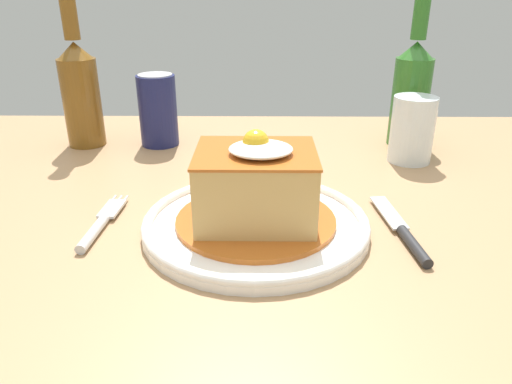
{
  "coord_description": "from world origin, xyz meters",
  "views": [
    {
      "loc": [
        0.02,
        -0.59,
        1.02
      ],
      "look_at": [
        0.02,
        -0.07,
        0.79
      ],
      "focal_mm": 33.79,
      "sensor_mm": 36.0,
      "label": 1
    }
  ],
  "objects_px": {
    "fork": "(99,225)",
    "beer_bottle_green": "(411,88)",
    "knife": "(406,235)",
    "drinking_glass": "(412,134)",
    "soda_can": "(158,110)",
    "main_plate": "(256,223)",
    "beer_bottle_amber": "(80,89)"
  },
  "relations": [
    {
      "from": "fork",
      "to": "beer_bottle_green",
      "type": "xyz_separation_m",
      "value": [
        0.45,
        0.33,
        0.09
      ]
    },
    {
      "from": "knife",
      "to": "drinking_glass",
      "type": "relative_size",
      "value": 1.58
    },
    {
      "from": "knife",
      "to": "soda_can",
      "type": "xyz_separation_m",
      "value": [
        -0.34,
        0.34,
        0.06
      ]
    },
    {
      "from": "main_plate",
      "to": "drinking_glass",
      "type": "relative_size",
      "value": 2.52
    },
    {
      "from": "main_plate",
      "to": "beer_bottle_green",
      "type": "bearing_deg",
      "value": 51.18
    },
    {
      "from": "beer_bottle_green",
      "to": "drinking_glass",
      "type": "bearing_deg",
      "value": -101.37
    },
    {
      "from": "fork",
      "to": "knife",
      "type": "distance_m",
      "value": 0.36
    },
    {
      "from": "drinking_glass",
      "to": "knife",
      "type": "bearing_deg",
      "value": -106.12
    },
    {
      "from": "knife",
      "to": "beer_bottle_green",
      "type": "height_order",
      "value": "beer_bottle_green"
    },
    {
      "from": "fork",
      "to": "drinking_glass",
      "type": "height_order",
      "value": "drinking_glass"
    },
    {
      "from": "fork",
      "to": "beer_bottle_amber",
      "type": "relative_size",
      "value": 0.53
    },
    {
      "from": "main_plate",
      "to": "drinking_glass",
      "type": "xyz_separation_m",
      "value": [
        0.25,
        0.24,
        0.04
      ]
    },
    {
      "from": "beer_bottle_green",
      "to": "drinking_glass",
      "type": "relative_size",
      "value": 2.53
    },
    {
      "from": "knife",
      "to": "beer_bottle_amber",
      "type": "bearing_deg",
      "value": 144.35
    },
    {
      "from": "beer_bottle_green",
      "to": "main_plate",
      "type": "bearing_deg",
      "value": -128.82
    },
    {
      "from": "knife",
      "to": "drinking_glass",
      "type": "height_order",
      "value": "drinking_glass"
    },
    {
      "from": "soda_can",
      "to": "drinking_glass",
      "type": "relative_size",
      "value": 1.18
    },
    {
      "from": "main_plate",
      "to": "soda_can",
      "type": "height_order",
      "value": "soda_can"
    },
    {
      "from": "fork",
      "to": "beer_bottle_amber",
      "type": "height_order",
      "value": "beer_bottle_amber"
    },
    {
      "from": "beer_bottle_amber",
      "to": "beer_bottle_green",
      "type": "bearing_deg",
      "value": 0.98
    },
    {
      "from": "main_plate",
      "to": "beer_bottle_amber",
      "type": "bearing_deg",
      "value": 133.74
    },
    {
      "from": "fork",
      "to": "main_plate",
      "type": "bearing_deg",
      "value": 0.32
    },
    {
      "from": "main_plate",
      "to": "soda_can",
      "type": "relative_size",
      "value": 2.13
    },
    {
      "from": "soda_can",
      "to": "beer_bottle_amber",
      "type": "bearing_deg",
      "value": -178.93
    },
    {
      "from": "main_plate",
      "to": "soda_can",
      "type": "bearing_deg",
      "value": 118.57
    },
    {
      "from": "fork",
      "to": "beer_bottle_green",
      "type": "bearing_deg",
      "value": 36.25
    },
    {
      "from": "fork",
      "to": "soda_can",
      "type": "distance_m",
      "value": 0.33
    },
    {
      "from": "beer_bottle_green",
      "to": "beer_bottle_amber",
      "type": "distance_m",
      "value": 0.57
    },
    {
      "from": "beer_bottle_amber",
      "to": "drinking_glass",
      "type": "bearing_deg",
      "value": -8.2
    },
    {
      "from": "soda_can",
      "to": "beer_bottle_amber",
      "type": "distance_m",
      "value": 0.14
    },
    {
      "from": "soda_can",
      "to": "fork",
      "type": "bearing_deg",
      "value": -91.8
    },
    {
      "from": "main_plate",
      "to": "beer_bottle_green",
      "type": "xyz_separation_m",
      "value": [
        0.26,
        0.33,
        0.09
      ]
    }
  ]
}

